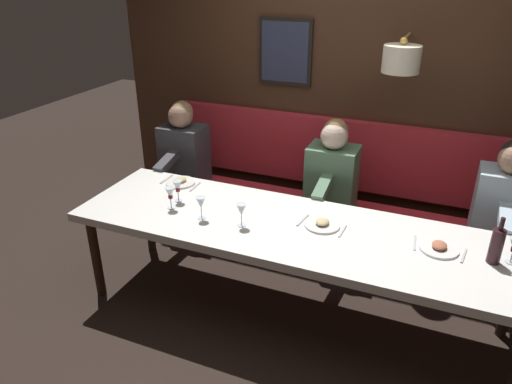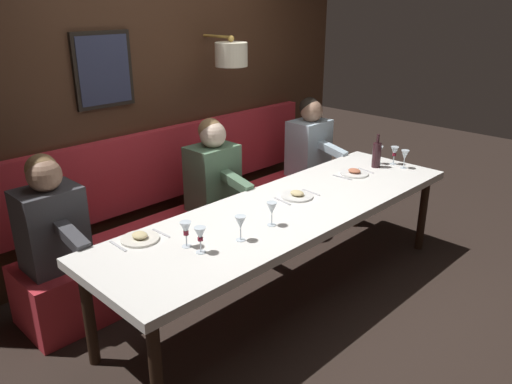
{
  "view_description": "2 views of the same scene",
  "coord_description": "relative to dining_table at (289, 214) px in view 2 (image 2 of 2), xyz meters",
  "views": [
    {
      "loc": [
        -2.68,
        -0.85,
        2.35
      ],
      "look_at": [
        0.05,
        0.29,
        0.92
      ],
      "focal_mm": 33.48,
      "sensor_mm": 36.0,
      "label": 1
    },
    {
      "loc": [
        -2.19,
        2.57,
        2.16
      ],
      "look_at": [
        0.05,
        0.29,
        0.92
      ],
      "focal_mm": 35.39,
      "sensor_mm": 36.0,
      "label": 2
    }
  ],
  "objects": [
    {
      "name": "ground_plane",
      "position": [
        0.0,
        0.0,
        -0.68
      ],
      "size": [
        12.0,
        12.0,
        0.0
      ],
      "primitive_type": "plane",
      "color": "black"
    },
    {
      "name": "dining_table",
      "position": [
        0.0,
        0.0,
        0.0
      ],
      "size": [
        0.9,
        3.07,
        0.74
      ],
      "color": "silver",
      "rests_on": "ground_plane"
    },
    {
      "name": "banquette_bench",
      "position": [
        0.89,
        0.0,
        -0.46
      ],
      "size": [
        0.52,
        3.27,
        0.45
      ],
      "primitive_type": "cube",
      "color": "red",
      "rests_on": "ground_plane"
    },
    {
      "name": "back_wall_panel",
      "position": [
        1.46,
        -0.0,
        0.68
      ],
      "size": [
        0.59,
        4.47,
        2.9
      ],
      "color": "#422819",
      "rests_on": "ground_plane"
    },
    {
      "name": "diner_nearest",
      "position": [
        0.88,
        -1.33,
        0.13
      ],
      "size": [
        0.6,
        0.4,
        0.79
      ],
      "color": "silver",
      "rests_on": "banquette_bench"
    },
    {
      "name": "diner_near",
      "position": [
        0.88,
        -0.04,
        0.13
      ],
      "size": [
        0.6,
        0.4,
        0.79
      ],
      "color": "#567A5B",
      "rests_on": "banquette_bench"
    },
    {
      "name": "diner_middle",
      "position": [
        0.88,
        1.36,
        0.13
      ],
      "size": [
        0.6,
        0.4,
        0.79
      ],
      "color": "#3D3D42",
      "rests_on": "banquette_bench"
    },
    {
      "name": "place_setting_0",
      "position": [
        0.07,
        -0.93,
        0.07
      ],
      "size": [
        0.24,
        0.32,
        0.05
      ],
      "color": "white",
      "rests_on": "dining_table"
    },
    {
      "name": "place_setting_1",
      "position": [
        0.08,
        -0.18,
        0.07
      ],
      "size": [
        0.24,
        0.32,
        0.05
      ],
      "color": "silver",
      "rests_on": "dining_table"
    },
    {
      "name": "place_setting_2",
      "position": [
        0.31,
        1.06,
        0.07
      ],
      "size": [
        0.24,
        0.31,
        0.05
      ],
      "color": "silver",
      "rests_on": "dining_table"
    },
    {
      "name": "wine_glass_0",
      "position": [
        -0.14,
        0.62,
        0.17
      ],
      "size": [
        0.07,
        0.07,
        0.16
      ],
      "color": "silver",
      "rests_on": "dining_table"
    },
    {
      "name": "wine_glass_1",
      "position": [
        -0.14,
        -1.38,
        0.17
      ],
      "size": [
        0.07,
        0.07,
        0.16
      ],
      "color": "silver",
      "rests_on": "dining_table"
    },
    {
      "name": "wine_glass_2",
      "position": [
        0.03,
        0.91,
        0.17
      ],
      "size": [
        0.07,
        0.07,
        0.16
      ],
      "color": "silver",
      "rests_on": "dining_table"
    },
    {
      "name": "wine_glass_3",
      "position": [
        -0.02,
        -1.42,
        0.17
      ],
      "size": [
        0.07,
        0.07,
        0.16
      ],
      "color": "silver",
      "rests_on": "dining_table"
    },
    {
      "name": "wine_glass_4",
      "position": [
        -0.13,
        0.32,
        0.17
      ],
      "size": [
        0.07,
        0.07,
        0.16
      ],
      "color": "silver",
      "rests_on": "dining_table"
    },
    {
      "name": "wine_glass_5",
      "position": [
        0.09,
        -1.33,
        0.17
      ],
      "size": [
        0.07,
        0.07,
        0.16
      ],
      "color": "silver",
      "rests_on": "dining_table"
    },
    {
      "name": "wine_glass_6",
      "position": [
        -0.09,
        0.9,
        0.17
      ],
      "size": [
        0.07,
        0.07,
        0.16
      ],
      "color": "silver",
      "rests_on": "dining_table"
    },
    {
      "name": "wine_bottle",
      "position": [
        0.05,
        -1.24,
        0.17
      ],
      "size": [
        0.08,
        0.08,
        0.3
      ],
      "color": "#33191E",
      "rests_on": "dining_table"
    }
  ]
}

